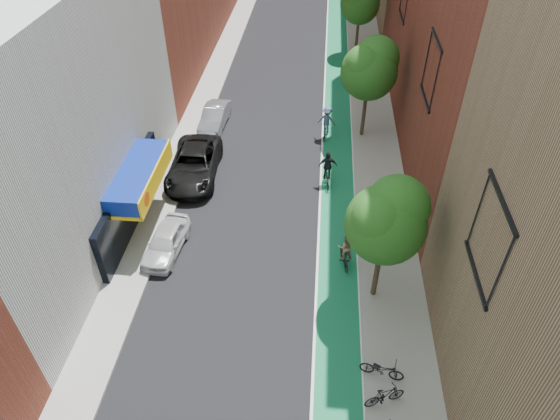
% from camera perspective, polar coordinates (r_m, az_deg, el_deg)
% --- Properties ---
extents(bike_lane, '(2.00, 68.00, 0.01)m').
position_cam_1_polar(bike_lane, '(36.18, 6.58, 10.18)').
color(bike_lane, '#136B3B').
rests_on(bike_lane, ground).
extents(sidewalk_left, '(2.00, 68.00, 0.15)m').
position_cam_1_polar(sidewalk_left, '(37.14, -9.28, 10.87)').
color(sidewalk_left, gray).
rests_on(sidewalk_left, ground).
extents(sidewalk_right, '(3.00, 68.00, 0.15)m').
position_cam_1_polar(sidewalk_right, '(36.33, 10.58, 10.00)').
color(sidewalk_right, gray).
rests_on(sidewalk_right, ground).
extents(building_left_white, '(8.00, 20.00, 12.00)m').
position_cam_1_polar(building_left_white, '(26.54, -27.00, 8.97)').
color(building_left_white, silver).
rests_on(building_left_white, ground).
extents(tree_near, '(3.40, 3.36, 6.42)m').
position_cam_1_polar(tree_near, '(20.55, 12.18, -1.02)').
color(tree_near, '#332619').
rests_on(tree_near, ground).
extents(tree_mid, '(3.55, 3.53, 6.74)m').
position_cam_1_polar(tree_mid, '(32.33, 10.27, 15.75)').
color(tree_mid, '#332619').
rests_on(tree_mid, ground).
extents(tree_far, '(3.30, 3.25, 6.21)m').
position_cam_1_polar(tree_far, '(45.57, 9.24, 22.50)').
color(tree_far, '#332619').
rests_on(tree_far, ground).
extents(parked_car_white, '(1.94, 4.01, 1.32)m').
position_cam_1_polar(parked_car_white, '(25.56, -12.91, -3.51)').
color(parked_car_white, silver).
rests_on(parked_car_white, ground).
extents(parked_car_black, '(3.01, 6.10, 1.67)m').
position_cam_1_polar(parked_car_black, '(30.30, -9.80, 5.19)').
color(parked_car_black, black).
rests_on(parked_car_black, ground).
extents(parked_car_silver, '(1.71, 4.30, 1.39)m').
position_cam_1_polar(parked_car_silver, '(35.19, -7.48, 10.48)').
color(parked_car_silver, '#92969A').
rests_on(parked_car_silver, ground).
extents(cyclist_lane_near, '(0.87, 1.68, 1.93)m').
position_cam_1_polar(cyclist_lane_near, '(24.38, 7.41, -4.74)').
color(cyclist_lane_near, black).
rests_on(cyclist_lane_near, ground).
extents(cyclist_lane_mid, '(1.11, 1.82, 2.17)m').
position_cam_1_polar(cyclist_lane_mid, '(29.32, 5.44, 4.32)').
color(cyclist_lane_mid, black).
rests_on(cyclist_lane_mid, ground).
extents(cyclist_lane_far, '(1.35, 1.54, 2.23)m').
position_cam_1_polar(cyclist_lane_far, '(33.58, 5.34, 9.85)').
color(cyclist_lane_far, black).
rests_on(cyclist_lane_far, ground).
extents(parked_bike_mid, '(1.69, 1.04, 0.99)m').
position_cam_1_polar(parked_bike_mid, '(20.14, 11.88, -20.07)').
color(parked_bike_mid, black).
rests_on(parked_bike_mid, sidewalk_right).
extents(parked_bike_far, '(1.83, 0.96, 0.92)m').
position_cam_1_polar(parked_bike_far, '(20.77, 11.57, -17.37)').
color(parked_bike_far, black).
rests_on(parked_bike_far, sidewalk_right).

